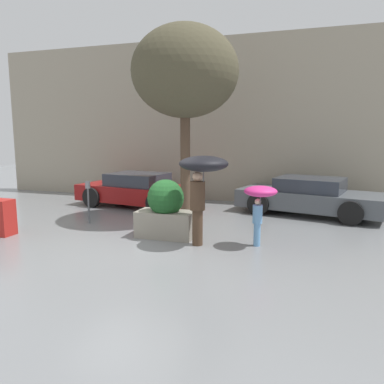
# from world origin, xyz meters

# --- Properties ---
(ground_plane) EXTENTS (40.00, 40.00, 0.00)m
(ground_plane) POSITION_xyz_m (0.00, 0.00, 0.00)
(ground_plane) COLOR slate
(building_facade) EXTENTS (18.00, 0.30, 6.00)m
(building_facade) POSITION_xyz_m (0.00, 6.50, 3.00)
(building_facade) COLOR #9E937F
(building_facade) RESTS_ON ground
(planter_box) EXTENTS (1.41, 0.89, 1.43)m
(planter_box) POSITION_xyz_m (0.48, 0.96, 0.67)
(planter_box) COLOR gray
(planter_box) RESTS_ON ground
(person_adult) EXTENTS (1.09, 1.09, 2.04)m
(person_adult) POSITION_xyz_m (1.53, 0.53, 1.64)
(person_adult) COLOR #473323
(person_adult) RESTS_ON ground
(person_child) EXTENTS (0.73, 0.73, 1.38)m
(person_child) POSITION_xyz_m (2.77, 0.84, 1.12)
(person_child) COLOR #669ED1
(person_child) RESTS_ON ground
(parked_car_near) EXTENTS (4.43, 2.47, 1.16)m
(parked_car_near) POSITION_xyz_m (-1.96, 4.43, 0.56)
(parked_car_near) COLOR maroon
(parked_car_near) RESTS_ON ground
(parked_car_far) EXTENTS (4.66, 2.75, 1.16)m
(parked_car_far) POSITION_xyz_m (3.81, 4.83, 0.56)
(parked_car_far) COLOR #4C5156
(parked_car_far) RESTS_ON ground
(street_tree) EXTENTS (3.00, 3.00, 5.50)m
(street_tree) POSITION_xyz_m (0.34, 2.85, 4.20)
(street_tree) COLOR brown
(street_tree) RESTS_ON ground
(parking_meter) EXTENTS (0.14, 0.14, 1.20)m
(parking_meter) POSITION_xyz_m (-2.15, 1.65, 0.87)
(parking_meter) COLOR #595B60
(parking_meter) RESTS_ON ground
(newspaper_box) EXTENTS (0.50, 0.44, 0.90)m
(newspaper_box) POSITION_xyz_m (-3.47, -0.12, 0.45)
(newspaper_box) COLOR #B2231E
(newspaper_box) RESTS_ON ground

